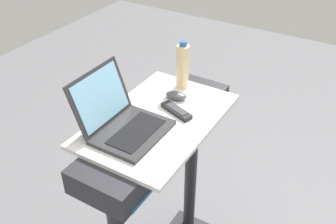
{
  "coord_description": "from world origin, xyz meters",
  "views": [
    {
      "loc": [
        -1.14,
        -0.04,
        2.14
      ],
      "look_at": [
        0.0,
        0.65,
        1.23
      ],
      "focal_mm": 41.38,
      "sensor_mm": 36.0,
      "label": 1
    }
  ],
  "objects_px": {
    "tv_remote": "(176,111)",
    "water_bottle": "(183,66)",
    "laptop": "(122,121)",
    "computer_mouse": "(176,96)"
  },
  "relations": [
    {
      "from": "laptop",
      "to": "tv_remote",
      "type": "xyz_separation_m",
      "value": [
        0.22,
        -0.13,
        -0.04
      ]
    },
    {
      "from": "computer_mouse",
      "to": "tv_remote",
      "type": "distance_m",
      "value": 0.12
    },
    {
      "from": "laptop",
      "to": "tv_remote",
      "type": "relative_size",
      "value": 1.88
    },
    {
      "from": "computer_mouse",
      "to": "tv_remote",
      "type": "xyz_separation_m",
      "value": [
        -0.1,
        -0.06,
        -0.01
      ]
    },
    {
      "from": "tv_remote",
      "to": "water_bottle",
      "type": "bearing_deg",
      "value": 22.96
    },
    {
      "from": "laptop",
      "to": "tv_remote",
      "type": "bearing_deg",
      "value": -26.2
    },
    {
      "from": "laptop",
      "to": "tv_remote",
      "type": "height_order",
      "value": "laptop"
    },
    {
      "from": "computer_mouse",
      "to": "tv_remote",
      "type": "relative_size",
      "value": 0.6
    },
    {
      "from": "laptop",
      "to": "computer_mouse",
      "type": "distance_m",
      "value": 0.33
    },
    {
      "from": "water_bottle",
      "to": "tv_remote",
      "type": "height_order",
      "value": "water_bottle"
    }
  ]
}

